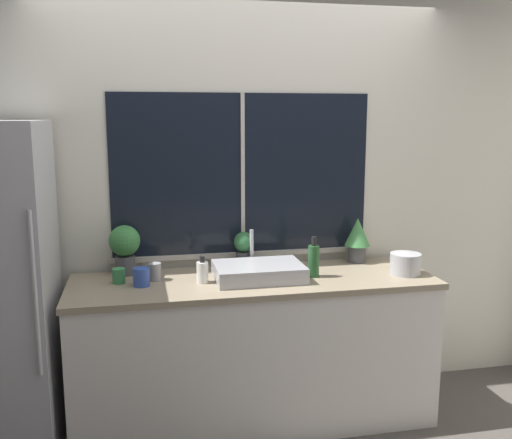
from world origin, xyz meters
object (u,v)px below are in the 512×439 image
at_px(potted_plant_right, 357,237).
at_px(soap_bottle, 202,272).
at_px(potted_plant_left, 125,246).
at_px(kettle, 405,263).
at_px(sink, 259,271).
at_px(potted_plant_center, 244,248).
at_px(mug_grey, 155,272).
at_px(mug_green, 119,276).
at_px(bottle_tall, 314,260).
at_px(mug_blue, 141,277).

xyz_separation_m(potted_plant_right, soap_bottle, (-1.03, -0.27, -0.10)).
distance_m(potted_plant_left, kettle, 1.68).
height_order(sink, potted_plant_center, sink).
bearing_deg(mug_grey, potted_plant_left, 136.51).
distance_m(potted_plant_left, potted_plant_center, 0.72).
relative_size(potted_plant_left, kettle, 1.64).
relative_size(mug_green, mug_grey, 0.86).
bearing_deg(mug_grey, bottle_tall, -7.40).
distance_m(potted_plant_right, mug_blue, 1.40).
bearing_deg(potted_plant_right, mug_blue, -169.30).
height_order(potted_plant_left, potted_plant_right, potted_plant_left).
bearing_deg(mug_blue, mug_green, 147.79).
xyz_separation_m(potted_plant_right, bottle_tall, (-0.38, -0.28, -0.07)).
xyz_separation_m(potted_plant_left, mug_blue, (0.09, -0.26, -0.13)).
height_order(soap_bottle, mug_blue, soap_bottle).
bearing_deg(mug_green, bottle_tall, -4.90).
xyz_separation_m(mug_blue, kettle, (1.55, -0.08, 0.02)).
bearing_deg(kettle, bottle_tall, 173.95).
bearing_deg(mug_green, potted_plant_right, 6.88).
height_order(mug_green, kettle, kettle).
distance_m(sink, mug_green, 0.80).
distance_m(potted_plant_center, bottle_tall, 0.46).
bearing_deg(mug_blue, potted_plant_left, 109.19).
relative_size(mug_blue, mug_grey, 1.03).
height_order(soap_bottle, mug_grey, soap_bottle).
relative_size(potted_plant_left, soap_bottle, 1.94).
relative_size(potted_plant_center, bottle_tall, 0.95).
relative_size(potted_plant_center, soap_bottle, 1.49).
height_order(potted_plant_center, soap_bottle, potted_plant_center).
distance_m(potted_plant_left, soap_bottle, 0.52).
distance_m(mug_grey, kettle, 1.48).
distance_m(soap_bottle, mug_green, 0.47).
bearing_deg(sink, bottle_tall, -2.88).
bearing_deg(soap_bottle, kettle, -3.34).
bearing_deg(sink, mug_blue, 179.95).
bearing_deg(kettle, potted_plant_center, 159.93).
distance_m(potted_plant_left, mug_grey, 0.26).
bearing_deg(mug_grey, potted_plant_right, 6.92).
bearing_deg(potted_plant_right, mug_grey, -173.08).
xyz_separation_m(potted_plant_center, mug_green, (-0.75, -0.18, -0.08)).
distance_m(potted_plant_center, mug_blue, 0.69).
relative_size(soap_bottle, mug_green, 1.79).
bearing_deg(potted_plant_left, mug_blue, -70.81).
relative_size(potted_plant_left, mug_green, 3.47).
bearing_deg(potted_plant_center, mug_green, -166.51).
distance_m(bottle_tall, kettle, 0.56).
xyz_separation_m(potted_plant_left, bottle_tall, (1.08, -0.28, -0.08)).
height_order(potted_plant_center, mug_green, potted_plant_center).
bearing_deg(bottle_tall, kettle, -6.05).
relative_size(potted_plant_left, potted_plant_center, 1.30).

